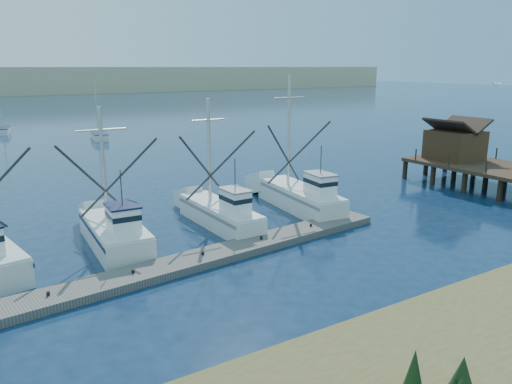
% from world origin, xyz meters
% --- Properties ---
extents(ground, '(500.00, 500.00, 0.00)m').
position_xyz_m(ground, '(0.00, 0.00, 0.00)').
color(ground, '#0C2138').
rests_on(ground, ground).
extents(floating_dock, '(31.17, 5.36, 0.41)m').
position_xyz_m(floating_dock, '(-9.71, 5.88, 0.21)').
color(floating_dock, '#66615C').
rests_on(floating_dock, ground).
extents(timber_pier, '(7.00, 20.00, 8.00)m').
position_xyz_m(timber_pier, '(21.50, 8.46, 2.57)').
color(timber_pier, black).
rests_on(timber_pier, ground).
extents(trawler_fleet, '(30.11, 9.14, 9.63)m').
position_xyz_m(trawler_fleet, '(-9.29, 11.00, 0.94)').
color(trawler_fleet, silver).
rests_on(trawler_fleet, ground).
extents(sailboat_near, '(2.56, 5.95, 8.10)m').
position_xyz_m(sailboat_near, '(1.00, 56.03, 0.49)').
color(sailboat_near, silver).
rests_on(sailboat_near, ground).
extents(sailboat_far, '(2.80, 6.19, 8.10)m').
position_xyz_m(sailboat_far, '(-10.07, 70.49, 0.49)').
color(sailboat_far, silver).
rests_on(sailboat_far, ground).
extents(flying_gull, '(1.18, 0.22, 0.22)m').
position_xyz_m(flying_gull, '(16.11, 5.18, 9.00)').
color(flying_gull, white).
rests_on(flying_gull, ground).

